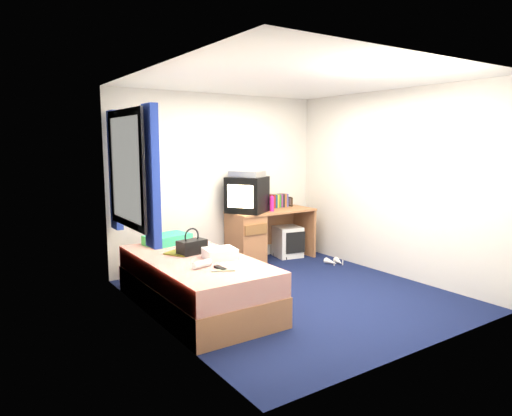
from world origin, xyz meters
TOP-DOWN VIEW (x-y plane):
  - ground at (0.00, 0.00)m, footprint 3.40×3.40m
  - room_shell at (0.00, 0.00)m, footprint 3.40×3.40m
  - bed at (-1.10, 0.26)m, footprint 1.01×2.00m
  - pillow at (-1.08, 1.04)m, footprint 0.57×0.43m
  - desk at (0.44, 1.44)m, footprint 1.30×0.55m
  - storage_cube at (1.04, 1.45)m, footprint 0.43×0.43m
  - crt_tv at (0.30, 1.44)m, footprint 0.67×0.68m
  - vcr at (0.31, 1.44)m, footprint 0.49×0.54m
  - book_row at (0.98, 1.60)m, footprint 0.27×0.13m
  - picture_frame at (1.20, 1.59)m, footprint 0.05×0.12m
  - pink_water_bottle at (0.65, 1.32)m, footprint 0.07×0.07m
  - aerosol_can at (0.58, 1.51)m, footprint 0.05×0.05m
  - handbag at (-1.05, 0.43)m, footprint 0.33×0.22m
  - towel at (-0.90, 0.10)m, footprint 0.35×0.31m
  - magazine at (-1.17, 0.50)m, footprint 0.32×0.35m
  - water_bottle at (-1.22, -0.12)m, footprint 0.21×0.11m
  - colour_swatch_fan at (-1.11, -0.33)m, footprint 0.22×0.15m
  - remote_control at (-1.10, -0.26)m, footprint 0.05×0.16m
  - window_assembly at (-1.55, 0.90)m, footprint 0.11×1.42m
  - white_heels at (1.31, 0.69)m, footprint 0.24×0.28m

SIDE VIEW (x-z plane):
  - ground at x=0.00m, z-range 0.00..0.00m
  - white_heels at x=1.31m, z-range -0.01..0.09m
  - storage_cube at x=1.04m, z-range 0.00..0.46m
  - bed at x=-1.10m, z-range 0.00..0.54m
  - desk at x=0.44m, z-range 0.03..0.78m
  - colour_swatch_fan at x=-1.11m, z-range 0.54..0.55m
  - magazine at x=-1.17m, z-range 0.54..0.55m
  - remote_control at x=-1.10m, z-range 0.54..0.56m
  - water_bottle at x=-1.22m, z-range 0.54..0.61m
  - towel at x=-0.90m, z-range 0.54..0.65m
  - pillow at x=-1.08m, z-range 0.54..0.65m
  - handbag at x=-1.05m, z-range 0.48..0.77m
  - picture_frame at x=1.20m, z-range 0.75..0.89m
  - aerosol_can at x=0.58m, z-range 0.75..0.91m
  - pink_water_bottle at x=0.65m, z-range 0.75..0.95m
  - book_row at x=0.98m, z-range 0.75..0.95m
  - crt_tv at x=0.30m, z-range 0.75..1.25m
  - vcr at x=0.31m, z-range 1.25..1.34m
  - window_assembly at x=-1.55m, z-range 0.72..2.12m
  - room_shell at x=0.00m, z-range -0.25..3.15m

